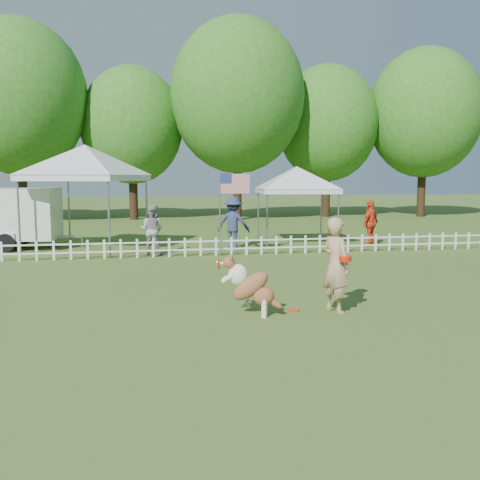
{
  "coord_description": "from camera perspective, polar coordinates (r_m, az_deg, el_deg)",
  "views": [
    {
      "loc": [
        -2.63,
        -9.9,
        2.54
      ],
      "look_at": [
        -0.4,
        2.0,
        1.1
      ],
      "focal_mm": 40.0,
      "sensor_mm": 36.0,
      "label": 1
    }
  ],
  "objects": [
    {
      "name": "tree_center_left",
      "position": [
        32.49,
        -11.44,
        10.81
      ],
      "size": [
        6.0,
        6.0,
        9.8
      ],
      "primitive_type": null,
      "color": "#2E641C",
      "rests_on": "ground"
    },
    {
      "name": "flag_pole",
      "position": [
        16.98,
        -2.17,
        2.75
      ],
      "size": [
        1.04,
        0.15,
        2.7
      ],
      "primitive_type": null,
      "rotation": [
        0.0,
        0.0,
        0.04
      ],
      "color": "gray",
      "rests_on": "ground"
    },
    {
      "name": "frisbee_on_turf",
      "position": [
        10.28,
        5.74,
        -7.49
      ],
      "size": [
        0.3,
        0.3,
        0.02
      ],
      "primitive_type": "cylinder",
      "rotation": [
        0.0,
        0.0,
        -0.37
      ],
      "color": "red",
      "rests_on": "ground"
    },
    {
      "name": "spectator_a",
      "position": [
        17.62,
        -9.37,
        1.08
      ],
      "size": [
        0.98,
        0.89,
        1.64
      ],
      "primitive_type": "imported",
      "rotation": [
        0.0,
        0.0,
        2.72
      ],
      "color": "#9D9CA1",
      "rests_on": "ground"
    },
    {
      "name": "picket_fence",
      "position": [
        17.25,
        -1.75,
        -0.68
      ],
      "size": [
        22.0,
        0.08,
        0.6
      ],
      "primitive_type": null,
      "color": "silver",
      "rests_on": "ground"
    },
    {
      "name": "tree_left",
      "position": [
        32.23,
        -22.5,
        12.43
      ],
      "size": [
        7.4,
        7.4,
        12.0
      ],
      "primitive_type": null,
      "color": "#2E641C",
      "rests_on": "ground"
    },
    {
      "name": "tree_right",
      "position": [
        34.53,
        9.28,
        11.11
      ],
      "size": [
        6.2,
        6.2,
        10.4
      ],
      "primitive_type": null,
      "color": "#2E641C",
      "rests_on": "ground"
    },
    {
      "name": "spectator_b",
      "position": [
        18.86,
        -0.73,
        1.84
      ],
      "size": [
        1.36,
        1.12,
        1.83
      ],
      "primitive_type": "imported",
      "rotation": [
        0.0,
        0.0,
        2.7
      ],
      "color": "navy",
      "rests_on": "ground"
    },
    {
      "name": "tree_far_right",
      "position": [
        36.15,
        19.02,
        11.43
      ],
      "size": [
        7.0,
        7.0,
        11.4
      ],
      "primitive_type": null,
      "color": "#2E641C",
      "rests_on": "ground"
    },
    {
      "name": "handler",
      "position": [
        10.13,
        10.19,
        -2.66
      ],
      "size": [
        0.63,
        0.76,
        1.8
      ],
      "primitive_type": "imported",
      "rotation": [
        0.0,
        0.0,
        1.93
      ],
      "color": "tan",
      "rests_on": "ground"
    },
    {
      "name": "spectator_c",
      "position": [
        20.18,
        13.74,
        1.76
      ],
      "size": [
        1.03,
        0.94,
        1.69
      ],
      "primitive_type": "imported",
      "rotation": [
        0.0,
        0.0,
        3.81
      ],
      "color": "#ED411B",
      "rests_on": "ground"
    },
    {
      "name": "ground",
      "position": [
        10.56,
        4.16,
        -7.16
      ],
      "size": [
        120.0,
        120.0,
        0.0
      ],
      "primitive_type": "plane",
      "color": "#46631F",
      "rests_on": "ground"
    },
    {
      "name": "canopy_tent_left",
      "position": [
        19.36,
        -16.06,
        4.26
      ],
      "size": [
        4.49,
        4.49,
        3.55
      ],
      "primitive_type": null,
      "rotation": [
        0.0,
        0.0,
        -0.39
      ],
      "color": "silver",
      "rests_on": "ground"
    },
    {
      "name": "dog",
      "position": [
        9.76,
        1.26,
        -4.94
      ],
      "size": [
        1.13,
        0.64,
        1.11
      ],
      "primitive_type": null,
      "rotation": [
        0.0,
        0.0,
        -0.27
      ],
      "color": "brown",
      "rests_on": "ground"
    },
    {
      "name": "tree_center_right",
      "position": [
        31.64,
        -0.29,
        13.6
      ],
      "size": [
        7.6,
        7.6,
        12.6
      ],
      "primitive_type": null,
      "color": "#2E641C",
      "rests_on": "ground"
    },
    {
      "name": "canopy_tent_right",
      "position": [
        20.15,
        6.0,
        3.58
      ],
      "size": [
        3.02,
        3.02,
        2.86
      ],
      "primitive_type": null,
      "rotation": [
        0.0,
        0.0,
        -0.1
      ],
      "color": "silver",
      "rests_on": "ground"
    }
  ]
}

